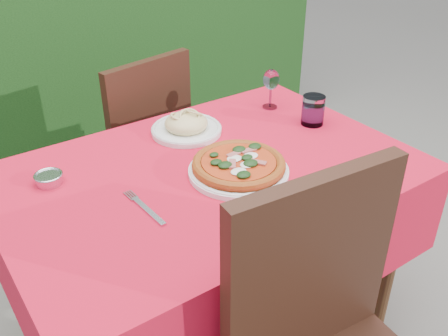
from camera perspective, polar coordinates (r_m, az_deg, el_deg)
ground at (r=2.03m, az=-1.35°, el=-18.52°), size 60.00×60.00×0.00m
hedge at (r=2.82m, az=-20.27°, el=16.37°), size 3.20×0.55×1.78m
dining_table at (r=1.62m, az=-1.60°, el=-4.67°), size 1.26×0.86×0.75m
chair_far at (r=2.21m, az=-9.71°, el=3.03°), size 0.48×0.48×0.91m
pizza_plate at (r=1.50m, az=1.69°, el=0.19°), size 0.35×0.35×0.06m
pasta_plate at (r=1.75m, az=-4.33°, el=4.82°), size 0.25×0.25×0.07m
water_glass at (r=1.82m, az=10.13°, el=6.37°), size 0.08×0.08×0.11m
wine_glass at (r=1.91m, az=5.41°, el=9.85°), size 0.06×0.06×0.15m
fork at (r=1.36m, az=-8.63°, el=-4.87°), size 0.04×0.21×0.01m
steel_ramekin at (r=1.54m, az=-19.38°, el=-1.23°), size 0.08×0.08×0.03m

